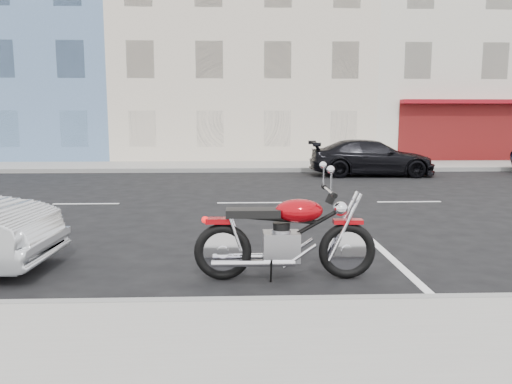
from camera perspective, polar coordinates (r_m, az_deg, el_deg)
ground at (r=12.54m, az=8.43°, el=-1.18°), size 120.00×120.00×0.00m
sidewalk_far at (r=21.12m, az=-9.51°, el=2.91°), size 80.00×3.40×0.15m
curb_far at (r=19.44m, az=-10.14°, el=2.44°), size 80.00×0.12×0.16m
bldg_blue at (r=31.08m, az=-25.27°, el=15.87°), size 12.00×12.00×13.00m
bldg_cream at (r=28.69m, az=-1.60°, el=15.83°), size 12.00×12.00×11.50m
bldg_corner at (r=31.68m, az=23.58°, el=15.36°), size 14.00×12.00×12.50m
motorcycle at (r=6.60m, az=10.66°, el=-5.22°), size 2.36×0.78×1.18m
car_far at (r=18.58m, az=13.05°, el=3.83°), size 4.54×2.00×1.30m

